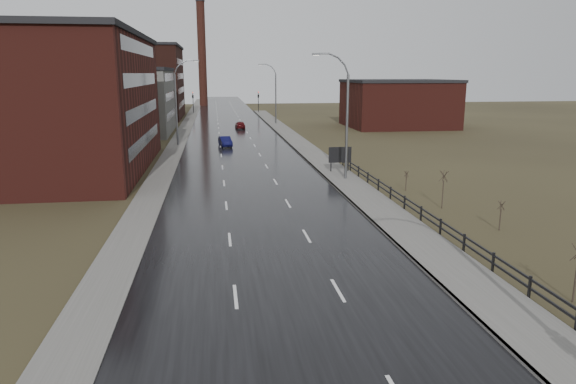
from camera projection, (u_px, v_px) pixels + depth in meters
name	position (u px, v px, depth m)	size (l,w,h in m)	color
road	(238.00, 146.00, 69.08)	(14.00, 300.00, 0.06)	black
sidewalk_right	(346.00, 182.00, 46.14)	(3.20, 180.00, 0.18)	#595651
curb_right	(330.00, 182.00, 45.93)	(0.16, 180.00, 0.18)	slate
sidewalk_left	(176.00, 147.00, 67.94)	(2.40, 260.00, 0.12)	#595651
warehouse_near	(28.00, 103.00, 50.20)	(22.44, 28.56, 13.50)	#471914
warehouse_mid	(120.00, 101.00, 82.78)	(16.32, 20.40, 10.50)	slate
warehouse_far	(119.00, 82.00, 110.46)	(26.52, 24.48, 15.50)	#331611
building_right	(398.00, 103.00, 93.51)	(18.36, 16.32, 8.50)	#471914
smokestack	(202.00, 53.00, 151.56)	(2.70, 2.70, 30.70)	#331611
streetlight_right_mid	(344.00, 116.00, 45.79)	(3.36, 0.28, 11.35)	slate
streetlight_left	(178.00, 102.00, 68.64)	(3.36, 0.28, 11.35)	slate
streetlight_right_far	(274.00, 93.00, 97.87)	(3.36, 0.28, 11.35)	slate
guardrail	(446.00, 228.00, 30.14)	(0.10, 53.05, 1.10)	black
shrub_d	(501.00, 215.00, 31.89)	(0.46, 0.48, 1.90)	#382D23
shrub_e	(443.00, 188.00, 37.02)	(0.66, 0.70, 2.80)	#382D23
shrub_f	(406.00, 180.00, 42.77)	(0.41, 0.43, 1.68)	#382D23
billboard	(340.00, 156.00, 50.21)	(2.27, 0.17, 2.59)	black
traffic_light_left	(193.00, 94.00, 124.81)	(0.58, 2.73, 5.30)	black
traffic_light_right	(258.00, 94.00, 127.01)	(0.58, 2.73, 5.30)	black
car_near	(225.00, 142.00, 68.59)	(1.39, 3.98, 1.31)	#0B0C3B
car_far	(240.00, 125.00, 90.54)	(1.59, 3.94, 1.34)	#4E0D0F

